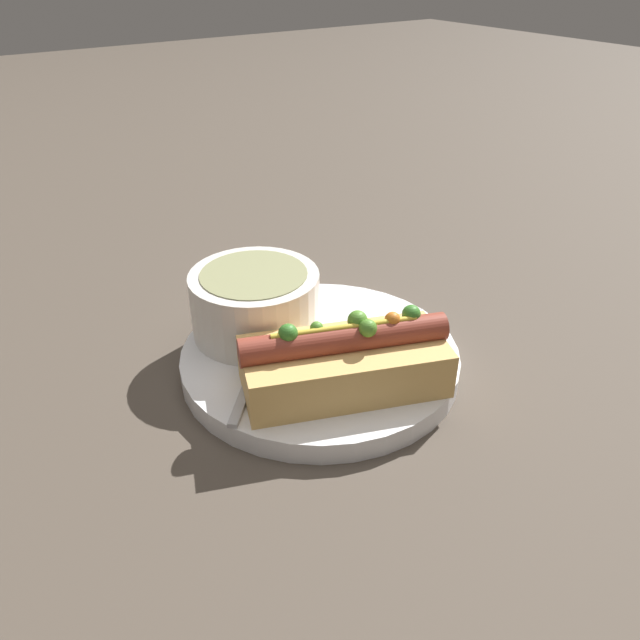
{
  "coord_description": "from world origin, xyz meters",
  "views": [
    {
      "loc": [
        -0.26,
        -0.37,
        0.33
      ],
      "look_at": [
        0.0,
        0.0,
        0.05
      ],
      "focal_mm": 35.0,
      "sensor_mm": 36.0,
      "label": 1
    }
  ],
  "objects": [
    {
      "name": "hot_dog",
      "position": [
        -0.01,
        -0.05,
        0.04
      ],
      "size": [
        0.18,
        0.12,
        0.06
      ],
      "rotation": [
        0.0,
        0.0,
        -0.36
      ],
      "color": "#DBAD60",
      "rests_on": "dinner_plate"
    },
    {
      "name": "soup_bowl",
      "position": [
        -0.03,
        0.06,
        0.05
      ],
      "size": [
        0.12,
        0.12,
        0.06
      ],
      "color": "silver",
      "rests_on": "dinner_plate"
    },
    {
      "name": "dinner_plate",
      "position": [
        0.0,
        0.0,
        0.01
      ],
      "size": [
        0.24,
        0.24,
        0.02
      ],
      "color": "white",
      "rests_on": "ground_plane"
    },
    {
      "name": "ground_plane",
      "position": [
        0.0,
        0.0,
        0.0
      ],
      "size": [
        4.0,
        4.0,
        0.0
      ],
      "primitive_type": "plane",
      "color": "#4C4238"
    },
    {
      "name": "spoon",
      "position": [
        -0.03,
        0.04,
        0.02
      ],
      "size": [
        0.12,
        0.13,
        0.01
      ],
      "rotation": [
        0.0,
        0.0,
        0.84
      ],
      "color": "#B7B7BC",
      "rests_on": "dinner_plate"
    }
  ]
}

